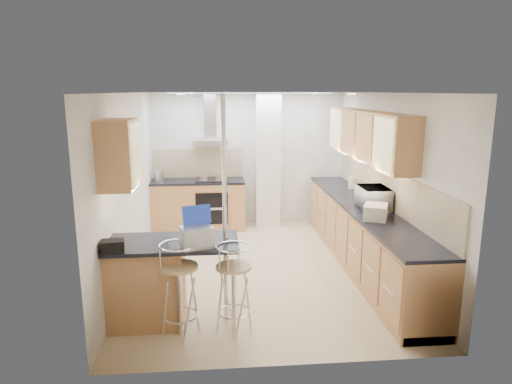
{
  "coord_description": "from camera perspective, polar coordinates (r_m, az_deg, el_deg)",
  "views": [
    {
      "loc": [
        -0.62,
        -6.19,
        2.53
      ],
      "look_at": [
        -0.04,
        0.2,
        1.1
      ],
      "focal_mm": 32.0,
      "sensor_mm": 36.0,
      "label": 1
    }
  ],
  "objects": [
    {
      "name": "ground",
      "position": [
        6.72,
        0.54,
        -9.55
      ],
      "size": [
        4.8,
        4.8,
        0.0
      ],
      "primitive_type": "plane",
      "color": "#D0B48A",
      "rests_on": "ground"
    },
    {
      "name": "room_shell",
      "position": [
        6.71,
        3.02,
        4.09
      ],
      "size": [
        3.64,
        4.84,
        2.51
      ],
      "color": "beige",
      "rests_on": "ground"
    },
    {
      "name": "right_counter",
      "position": [
        6.86,
        13.17,
        -5.31
      ],
      "size": [
        0.63,
        4.4,
        0.92
      ],
      "color": "#B37547",
      "rests_on": "ground"
    },
    {
      "name": "back_counter",
      "position": [
        8.55,
        -7.2,
        -1.53
      ],
      "size": [
        1.7,
        0.63,
        0.92
      ],
      "color": "#B37547",
      "rests_on": "ground"
    },
    {
      "name": "peninsula",
      "position": [
        5.19,
        -10.49,
        -10.96
      ],
      "size": [
        1.47,
        0.72,
        0.94
      ],
      "color": "#B37547",
      "rests_on": "ground"
    },
    {
      "name": "microwave",
      "position": [
        6.53,
        14.48,
        -0.73
      ],
      "size": [
        0.38,
        0.56,
        0.31
      ],
      "primitive_type": "imported",
      "rotation": [
        0.0,
        0.0,
        1.56
      ],
      "color": "white",
      "rests_on": "right_counter"
    },
    {
      "name": "laptop",
      "position": [
        4.77,
        -7.4,
        -5.59
      ],
      "size": [
        0.37,
        0.32,
        0.22
      ],
      "primitive_type": "cube",
      "rotation": [
        0.0,
        0.0,
        0.3
      ],
      "color": "#A3A7AB",
      "rests_on": "peninsula"
    },
    {
      "name": "bag",
      "position": [
        4.83,
        -17.49,
        -6.47
      ],
      "size": [
        0.25,
        0.2,
        0.12
      ],
      "primitive_type": "cube",
      "rotation": [
        0.0,
        0.0,
        0.16
      ],
      "color": "black",
      "rests_on": "peninsula"
    },
    {
      "name": "bar_stool_near",
      "position": [
        4.88,
        -9.51,
        -12.02
      ],
      "size": [
        0.5,
        0.5,
        1.02
      ],
      "primitive_type": null,
      "rotation": [
        0.0,
        0.0,
        -0.22
      ],
      "color": "tan",
      "rests_on": "ground"
    },
    {
      "name": "bar_stool_end",
      "position": [
        4.92,
        -2.79,
        -11.97
      ],
      "size": [
        0.51,
        0.51,
        0.97
      ],
      "primitive_type": null,
      "rotation": [
        0.0,
        0.0,
        1.23
      ],
      "color": "tan",
      "rests_on": "ground"
    },
    {
      "name": "jar_a",
      "position": [
        7.79,
        11.92,
        1.12
      ],
      "size": [
        0.13,
        0.13,
        0.2
      ],
      "primitive_type": "cylinder",
      "rotation": [
        0.0,
        0.0,
        0.13
      ],
      "color": "beige",
      "rests_on": "right_counter"
    },
    {
      "name": "jar_b",
      "position": [
        7.29,
        12.63,
        0.15
      ],
      "size": [
        0.12,
        0.12,
        0.16
      ],
      "primitive_type": "cylinder",
      "rotation": [
        0.0,
        0.0,
        -0.1
      ],
      "color": "beige",
      "rests_on": "right_counter"
    },
    {
      "name": "jar_c",
      "position": [
        6.73,
        14.51,
        -0.78
      ],
      "size": [
        0.18,
        0.18,
        0.2
      ],
      "primitive_type": "cylinder",
      "rotation": [
        0.0,
        0.0,
        -0.3
      ],
      "color": "#B9B494",
      "rests_on": "right_counter"
    },
    {
      "name": "jar_d",
      "position": [
        6.33,
        14.3,
        -1.88
      ],
      "size": [
        0.11,
        0.11,
        0.14
      ],
      "primitive_type": "cylinder",
      "rotation": [
        0.0,
        0.0,
        0.15
      ],
      "color": "white",
      "rests_on": "right_counter"
    },
    {
      "name": "bread_bin",
      "position": [
        6.02,
        14.72,
        -2.43
      ],
      "size": [
        0.4,
        0.44,
        0.19
      ],
      "primitive_type": "cube",
      "rotation": [
        0.0,
        0.0,
        -0.42
      ],
      "color": "beige",
      "rests_on": "right_counter"
    },
    {
      "name": "kettle",
      "position": [
        8.49,
        -12.03,
        2.1
      ],
      "size": [
        0.16,
        0.16,
        0.21
      ],
      "primitive_type": "cylinder",
      "color": "silver",
      "rests_on": "back_counter"
    }
  ]
}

